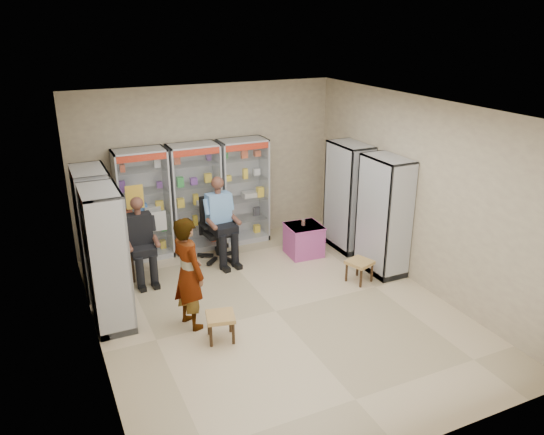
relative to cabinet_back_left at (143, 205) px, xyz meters
name	(u,v)px	position (x,y,z in m)	size (l,w,h in m)	color
floor	(276,311)	(1.30, -2.73, -1.00)	(6.00, 6.00, 0.00)	#C8B28B
room_shell	(276,185)	(1.30, -2.73, 0.97)	(5.02, 6.02, 3.01)	#C1B38F
cabinet_back_left	(143,205)	(0.00, 0.00, 0.00)	(0.90, 0.50, 2.00)	#B2B3B9
cabinet_back_mid	(195,198)	(0.95, 0.00, 0.00)	(0.90, 0.50, 2.00)	silver
cabinet_back_right	(243,191)	(1.90, 0.00, 0.00)	(0.90, 0.50, 2.00)	silver
cabinet_right_far	(348,197)	(3.53, -1.13, 0.00)	(0.50, 0.90, 2.00)	silver
cabinet_right_near	(384,216)	(3.53, -2.23, 0.00)	(0.50, 0.90, 2.00)	silver
cabinet_left_far	(96,231)	(-0.93, -0.93, 0.00)	(0.50, 0.90, 2.00)	#ABAEB2
cabinet_left_near	(107,259)	(-0.93, -2.03, 0.00)	(0.50, 0.90, 2.00)	silver
wooden_chair	(140,250)	(-0.25, -0.73, -0.53)	(0.42, 0.42, 0.94)	#311F13
seated_customer	(140,240)	(-0.25, -0.78, -0.33)	(0.44, 0.60, 1.34)	black
office_chair	(218,229)	(1.16, -0.61, -0.43)	(0.62, 0.62, 1.15)	black
seated_shopkeeper	(218,222)	(1.16, -0.66, -0.27)	(0.48, 0.67, 1.46)	#7396E4
pink_trunk	(304,240)	(2.63, -1.11, -0.71)	(0.60, 0.57, 0.57)	#C54E9E
tea_glass	(303,222)	(2.62, -1.09, -0.37)	(0.07, 0.07, 0.11)	#5D2408
woven_stool_a	(359,271)	(2.96, -2.44, -0.82)	(0.37, 0.37, 0.37)	#976940
woven_stool_b	(221,327)	(0.32, -3.07, -0.81)	(0.37, 0.37, 0.37)	tan
standing_man	(188,273)	(0.06, -2.55, -0.19)	(0.59, 0.39, 1.63)	gray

